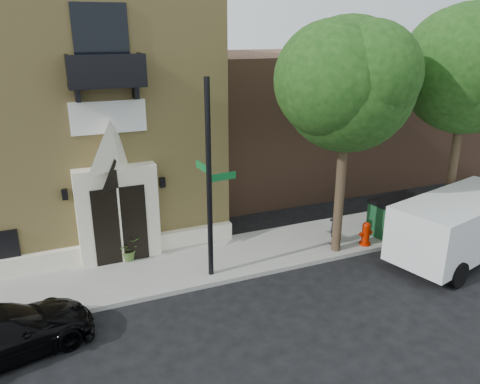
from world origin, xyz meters
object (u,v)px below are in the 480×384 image
object	(u,v)px
black_sedan	(0,335)
cargo_van	(463,224)
street_sign	(209,181)
dumpster	(397,216)
fire_hydrant	(366,234)
pedestrian_near	(335,223)

from	to	relation	value
black_sedan	cargo_van	world-z (taller)	cargo_van
black_sedan	cargo_van	bearing A→B (deg)	-105.87
street_sign	dumpster	world-z (taller)	street_sign
black_sedan	dumpster	world-z (taller)	dumpster
fire_hydrant	pedestrian_near	distance (m)	1.17
black_sedan	pedestrian_near	xyz separation A→B (m)	(10.70, 1.98, 0.31)
street_sign	pedestrian_near	bearing A→B (deg)	-1.79
dumpster	street_sign	bearing A→B (deg)	172.75
cargo_van	street_sign	xyz separation A→B (m)	(-8.36, 1.98, 1.98)
dumpster	fire_hydrant	bearing A→B (deg)	-174.76
cargo_van	dumpster	world-z (taller)	cargo_van
dumpster	pedestrian_near	bearing A→B (deg)	169.17
pedestrian_near	cargo_van	bearing A→B (deg)	111.14
fire_hydrant	dumpster	distance (m)	1.81
street_sign	pedestrian_near	distance (m)	5.32
fire_hydrant	dumpster	size ratio (longest dim) A/B	0.39
street_sign	fire_hydrant	bearing A→B (deg)	-7.64
fire_hydrant	pedestrian_near	size ratio (longest dim) A/B	0.55
fire_hydrant	black_sedan	bearing A→B (deg)	-172.91
cargo_van	dumpster	size ratio (longest dim) A/B	2.59
black_sedan	fire_hydrant	distance (m)	11.77
black_sedan	pedestrian_near	bearing A→B (deg)	-94.04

